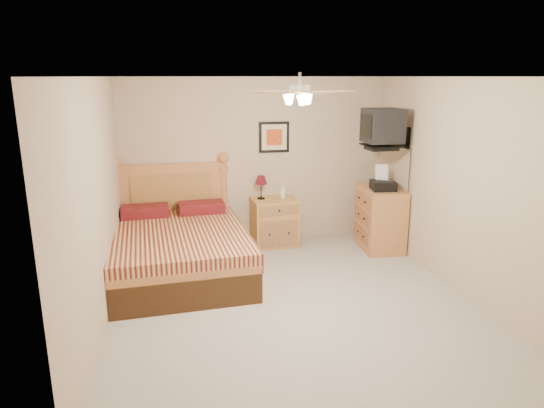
# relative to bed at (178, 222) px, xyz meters

# --- Properties ---
(floor) EXTENTS (4.50, 4.50, 0.00)m
(floor) POSITION_rel_bed_xyz_m (1.22, -1.12, -0.71)
(floor) COLOR #9B958C
(floor) RESTS_ON ground
(ceiling) EXTENTS (4.00, 4.50, 0.04)m
(ceiling) POSITION_rel_bed_xyz_m (1.22, -1.12, 1.79)
(ceiling) COLOR white
(ceiling) RESTS_ON ground
(wall_back) EXTENTS (4.00, 0.04, 2.50)m
(wall_back) POSITION_rel_bed_xyz_m (1.22, 1.13, 0.54)
(wall_back) COLOR tan
(wall_back) RESTS_ON ground
(wall_front) EXTENTS (4.00, 0.04, 2.50)m
(wall_front) POSITION_rel_bed_xyz_m (1.22, -3.37, 0.54)
(wall_front) COLOR tan
(wall_front) RESTS_ON ground
(wall_left) EXTENTS (0.04, 4.50, 2.50)m
(wall_left) POSITION_rel_bed_xyz_m (-0.78, -1.12, 0.54)
(wall_left) COLOR tan
(wall_left) RESTS_ON ground
(wall_right) EXTENTS (0.04, 4.50, 2.50)m
(wall_right) POSITION_rel_bed_xyz_m (3.22, -1.12, 0.54)
(wall_right) COLOR tan
(wall_right) RESTS_ON ground
(bed) EXTENTS (1.78, 2.28, 1.42)m
(bed) POSITION_rel_bed_xyz_m (0.00, 0.00, 0.00)
(bed) COLOR #B46939
(bed) RESTS_ON ground
(nightstand) EXTENTS (0.69, 0.54, 0.72)m
(nightstand) POSITION_rel_bed_xyz_m (1.45, 0.88, -0.35)
(nightstand) COLOR #BA8339
(nightstand) RESTS_ON ground
(table_lamp) EXTENTS (0.21, 0.21, 0.36)m
(table_lamp) POSITION_rel_bed_xyz_m (1.25, 0.94, 0.19)
(table_lamp) COLOR #5C101E
(table_lamp) RESTS_ON nightstand
(lotion_bottle) EXTENTS (0.11, 0.11, 0.22)m
(lotion_bottle) POSITION_rel_bed_xyz_m (1.58, 0.89, 0.12)
(lotion_bottle) COLOR silver
(lotion_bottle) RESTS_ON nightstand
(framed_picture) EXTENTS (0.46, 0.04, 0.46)m
(framed_picture) POSITION_rel_bed_xyz_m (1.49, 1.11, 0.91)
(framed_picture) COLOR black
(framed_picture) RESTS_ON wall_back
(dresser) EXTENTS (0.59, 0.82, 0.92)m
(dresser) POSITION_rel_bed_xyz_m (2.95, 0.40, -0.25)
(dresser) COLOR #B27442
(dresser) RESTS_ON ground
(fax_machine) EXTENTS (0.38, 0.40, 0.35)m
(fax_machine) POSITION_rel_bed_xyz_m (2.91, 0.30, 0.39)
(fax_machine) COLOR black
(fax_machine) RESTS_ON dresser
(magazine_lower) EXTENTS (0.20, 0.25, 0.02)m
(magazine_lower) POSITION_rel_bed_xyz_m (2.93, 0.66, 0.23)
(magazine_lower) COLOR #B2A78F
(magazine_lower) RESTS_ON dresser
(magazine_upper) EXTENTS (0.25, 0.32, 0.02)m
(magazine_upper) POSITION_rel_bed_xyz_m (2.95, 0.66, 0.25)
(magazine_upper) COLOR gray
(magazine_upper) RESTS_ON magazine_lower
(wall_tv) EXTENTS (0.56, 0.46, 0.58)m
(wall_tv) POSITION_rel_bed_xyz_m (2.97, 0.22, 1.10)
(wall_tv) COLOR black
(wall_tv) RESTS_ON wall_right
(ceiling_fan) EXTENTS (1.14, 1.14, 0.28)m
(ceiling_fan) POSITION_rel_bed_xyz_m (1.22, -1.32, 1.65)
(ceiling_fan) COLOR white
(ceiling_fan) RESTS_ON ceiling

